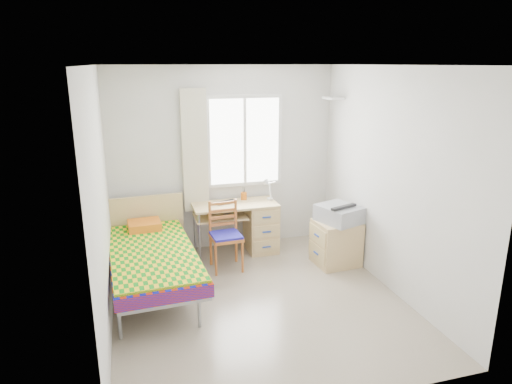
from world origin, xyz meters
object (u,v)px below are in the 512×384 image
desk (256,224)px  cabinet (336,243)px  bed (152,254)px  chair (226,231)px  printer (339,213)px

desk → cabinet: (0.90, -0.74, -0.10)m
bed → chair: 1.03m
bed → cabinet: bed is taller
bed → desk: size_ratio=1.81×
bed → desk: bearing=23.9°
bed → desk: 1.69m
printer → desk: bearing=121.3°
chair → printer: size_ratio=1.39×
desk → cabinet: desk is taller
bed → printer: bearing=-2.7°
chair → cabinet: size_ratio=1.49×
bed → desk: (1.51, 0.77, -0.04)m
cabinet → printer: (0.02, -0.01, 0.41)m
desk → printer: size_ratio=1.81×
desk → chair: 0.70m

